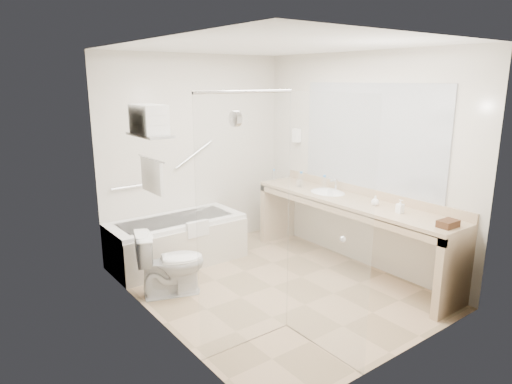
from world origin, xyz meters
TOP-DOWN VIEW (x-y plane):
  - floor at (0.00, 0.00)m, footprint 3.20×3.20m
  - ceiling at (0.00, 0.00)m, footprint 2.60×3.20m
  - wall_back at (0.00, 1.60)m, footprint 2.60×0.10m
  - wall_front at (0.00, -1.60)m, footprint 2.60×0.10m
  - wall_left at (-1.30, 0.00)m, footprint 0.10×3.20m
  - wall_right at (1.30, 0.00)m, footprint 0.10×3.20m
  - bathtub at (-0.50, 1.24)m, footprint 1.60×0.73m
  - grab_bar_short at (-0.95, 1.56)m, footprint 0.40×0.03m
  - grab_bar_long at (-0.05, 1.56)m, footprint 0.53×0.03m
  - shower_enclosure at (-0.63, -0.93)m, footprint 0.96×0.91m
  - towel_shelf at (-1.17, 0.35)m, footprint 0.24×0.55m
  - vanity_counter at (1.02, -0.15)m, footprint 0.55×2.70m
  - sink at (1.05, 0.25)m, footprint 0.40×0.52m
  - faucet at (1.20, 0.25)m, footprint 0.03×0.03m
  - mirror at (1.29, -0.15)m, footprint 0.02×2.00m
  - hairdryer_unit at (1.25, 1.05)m, footprint 0.08×0.10m
  - toilet at (-0.95, 0.50)m, footprint 0.79×0.59m
  - amenity_basket at (0.98, -1.37)m, footprint 0.20×0.14m
  - soap_bottle_a at (1.01, -0.83)m, footprint 0.07×0.15m
  - soap_bottle_b at (1.03, -0.48)m, footprint 0.10×0.12m
  - water_bottle_left at (1.08, 0.33)m, footprint 0.06×0.06m
  - water_bottle_mid at (0.98, 0.65)m, footprint 0.06×0.06m
  - water_bottle_right at (0.90, 1.10)m, footprint 0.05×0.05m
  - drinking_glass_near at (0.98, 0.69)m, footprint 0.08×0.08m
  - drinking_glass_far at (0.94, 0.10)m, footprint 0.07×0.07m

SIDE VIEW (x-z plane):
  - floor at x=0.00m, z-range 0.00..0.00m
  - bathtub at x=-0.50m, z-range -0.02..0.57m
  - toilet at x=-0.95m, z-range 0.00..0.68m
  - vanity_counter at x=1.02m, z-range 0.17..1.12m
  - sink at x=1.05m, z-range 0.75..0.89m
  - soap_bottle_a at x=1.01m, z-range 0.85..0.92m
  - amenity_basket at x=0.98m, z-range 0.85..0.92m
  - drinking_glass_far at x=0.94m, z-range 0.85..0.93m
  - soap_bottle_b at x=1.03m, z-range 0.85..0.94m
  - drinking_glass_near at x=0.98m, z-range 0.85..0.94m
  - water_bottle_right at x=0.90m, z-range 0.84..1.01m
  - faucet at x=1.20m, z-range 0.86..1.00m
  - water_bottle_left at x=1.08m, z-range 0.84..1.04m
  - water_bottle_mid at x=0.98m, z-range 0.84..1.04m
  - grab_bar_short at x=-0.95m, z-range 0.93..0.96m
  - shower_enclosure at x=-0.63m, z-range 0.01..2.12m
  - wall_back at x=0.00m, z-range 0.00..2.50m
  - wall_front at x=0.00m, z-range 0.00..2.50m
  - wall_left at x=-1.30m, z-range 0.00..2.50m
  - wall_right at x=1.30m, z-range 0.00..2.50m
  - grab_bar_long at x=-0.05m, z-range 1.09..1.41m
  - hairdryer_unit at x=1.25m, z-range 1.36..1.54m
  - mirror at x=1.29m, z-range 0.95..2.15m
  - towel_shelf at x=-1.17m, z-range 1.35..2.16m
  - ceiling at x=0.00m, z-range 2.45..2.55m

